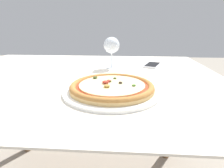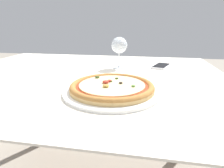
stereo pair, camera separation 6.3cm
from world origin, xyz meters
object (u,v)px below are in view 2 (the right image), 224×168
(cell_phone, at_px, (161,66))
(wine_glass_far_left, at_px, (119,46))
(dining_table, at_px, (83,91))
(pizza_plate, at_px, (112,88))

(cell_phone, bearing_deg, wine_glass_far_left, -164.35)
(dining_table, distance_m, wine_glass_far_left, 0.29)
(cell_phone, bearing_deg, dining_table, -150.50)
(pizza_plate, distance_m, wine_glass_far_left, 0.38)
(dining_table, xyz_separation_m, wine_glass_far_left, (0.15, 0.15, 0.20))
(dining_table, relative_size, cell_phone, 8.30)
(dining_table, height_order, wine_glass_far_left, wine_glass_far_left)
(dining_table, bearing_deg, cell_phone, 29.50)
(dining_table, bearing_deg, pizza_plate, -50.48)
(pizza_plate, relative_size, wine_glass_far_left, 2.07)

